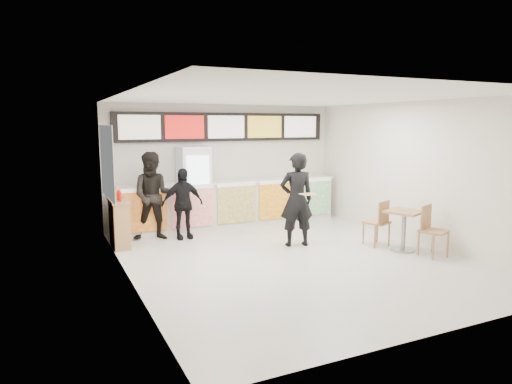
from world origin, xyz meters
TOP-DOWN VIEW (x-y plane):
  - floor at (0.00, 0.00)m, footprint 7.00×7.00m
  - ceiling at (0.00, 0.00)m, footprint 7.00×7.00m
  - wall_back at (0.00, 3.50)m, footprint 6.00×0.00m
  - wall_left at (-3.00, 0.00)m, footprint 0.00×7.00m
  - wall_right at (3.00, 0.00)m, footprint 0.00×7.00m
  - service_counter at (0.00, 3.09)m, footprint 5.56×0.77m
  - menu_board at (0.00, 3.41)m, footprint 5.50×0.14m
  - drinks_fridge at (-0.93, 3.11)m, footprint 0.70×0.67m
  - mirror_panel at (-2.99, 2.45)m, footprint 0.01×2.00m
  - customer_main at (0.53, 0.78)m, footprint 0.79×0.61m
  - customer_left at (-2.03, 2.55)m, footprint 1.11×0.97m
  - customer_mid at (-1.44, 2.37)m, footprint 0.92×0.39m
  - pizza_slice at (0.53, 0.33)m, footprint 0.36×0.36m
  - cafe_table at (2.28, -0.47)m, footprint 1.05×1.71m
  - condiment_ledge at (-2.82, 2.27)m, footprint 0.36×0.88m

SIDE VIEW (x-z plane):
  - floor at x=0.00m, z-range 0.00..0.00m
  - condiment_ledge at x=-2.82m, z-range -0.08..1.09m
  - cafe_table at x=2.28m, z-range 0.08..1.05m
  - service_counter at x=0.00m, z-range 0.00..1.14m
  - customer_mid at x=-1.44m, z-range 0.00..1.57m
  - customer_left at x=-2.03m, z-range 0.00..1.93m
  - customer_main at x=0.53m, z-range 0.00..1.95m
  - drinks_fridge at x=-0.93m, z-range 0.00..2.00m
  - pizza_slice at x=0.53m, z-range 1.15..1.17m
  - wall_back at x=0.00m, z-range -1.50..4.50m
  - wall_left at x=-3.00m, z-range -2.00..5.00m
  - wall_right at x=3.00m, z-range -2.00..5.00m
  - mirror_panel at x=-2.99m, z-range 1.00..2.50m
  - menu_board at x=0.00m, z-range 2.10..2.80m
  - ceiling at x=0.00m, z-range 3.00..3.00m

